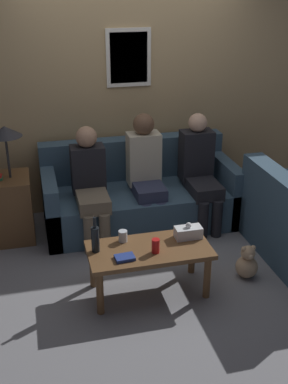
{
  "coord_description": "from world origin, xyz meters",
  "views": [
    {
      "loc": [
        -1.09,
        -4.08,
        2.51
      ],
      "look_at": [
        -0.11,
        -0.13,
        0.66
      ],
      "focal_mm": 45.0,
      "sensor_mm": 36.0,
      "label": 1
    }
  ],
  "objects_px": {
    "couch_main": "(139,196)",
    "person_middle": "(146,169)",
    "coffee_table": "(149,255)",
    "person_right": "(200,168)",
    "drinking_glass": "(123,236)",
    "wine_bottle": "(95,239)",
    "person_left": "(90,181)",
    "teddy_bear": "(247,263)"
  },
  "relations": [
    {
      "from": "coffee_table",
      "to": "drinking_glass",
      "type": "relative_size",
      "value": 10.41
    },
    {
      "from": "person_right",
      "to": "teddy_bear",
      "type": "distance_m",
      "value": 1.23
    },
    {
      "from": "couch_main",
      "to": "coffee_table",
      "type": "height_order",
      "value": "couch_main"
    },
    {
      "from": "drinking_glass",
      "to": "wine_bottle",
      "type": "bearing_deg",
      "value": -157.26
    },
    {
      "from": "drinking_glass",
      "to": "person_right",
      "type": "height_order",
      "value": "person_right"
    },
    {
      "from": "wine_bottle",
      "to": "teddy_bear",
      "type": "xyz_separation_m",
      "value": [
        1.35,
        -0.05,
        -0.41
      ]
    },
    {
      "from": "coffee_table",
      "to": "drinking_glass",
      "type": "distance_m",
      "value": 0.27
    },
    {
      "from": "person_right",
      "to": "drinking_glass",
      "type": "bearing_deg",
      "value": -136.76
    },
    {
      "from": "couch_main",
      "to": "person_left",
      "type": "distance_m",
      "value": 0.66
    },
    {
      "from": "person_middle",
      "to": "person_right",
      "type": "distance_m",
      "value": 0.58
    },
    {
      "from": "person_middle",
      "to": "person_right",
      "type": "height_order",
      "value": "person_middle"
    },
    {
      "from": "couch_main",
      "to": "person_middle",
      "type": "height_order",
      "value": "person_middle"
    },
    {
      "from": "couch_main",
      "to": "person_right",
      "type": "xyz_separation_m",
      "value": [
        0.63,
        -0.17,
        0.33
      ]
    },
    {
      "from": "drinking_glass",
      "to": "teddy_bear",
      "type": "bearing_deg",
      "value": -8.18
    },
    {
      "from": "couch_main",
      "to": "drinking_glass",
      "type": "distance_m",
      "value": 1.23
    },
    {
      "from": "person_left",
      "to": "person_middle",
      "type": "bearing_deg",
      "value": 7.38
    },
    {
      "from": "drinking_glass",
      "to": "person_right",
      "type": "xyz_separation_m",
      "value": [
        1.03,
        0.97,
        0.14
      ]
    },
    {
      "from": "person_middle",
      "to": "teddy_bear",
      "type": "relative_size",
      "value": 3.85
    },
    {
      "from": "wine_bottle",
      "to": "person_right",
      "type": "distance_m",
      "value": 1.68
    },
    {
      "from": "person_middle",
      "to": "person_left",
      "type": "bearing_deg",
      "value": -172.62
    },
    {
      "from": "couch_main",
      "to": "person_left",
      "type": "xyz_separation_m",
      "value": [
        -0.55,
        -0.2,
        0.32
      ]
    },
    {
      "from": "wine_bottle",
      "to": "person_right",
      "type": "height_order",
      "value": "person_right"
    },
    {
      "from": "wine_bottle",
      "to": "drinking_glass",
      "type": "relative_size",
      "value": 3.15
    },
    {
      "from": "drinking_glass",
      "to": "person_left",
      "type": "bearing_deg",
      "value": 98.41
    },
    {
      "from": "couch_main",
      "to": "wine_bottle",
      "type": "distance_m",
      "value": 1.43
    },
    {
      "from": "couch_main",
      "to": "coffee_table",
      "type": "bearing_deg",
      "value": -99.58
    },
    {
      "from": "couch_main",
      "to": "drinking_glass",
      "type": "xyz_separation_m",
      "value": [
        -0.41,
        -1.14,
        0.19
      ]
    },
    {
      "from": "drinking_glass",
      "to": "person_left",
      "type": "height_order",
      "value": "person_left"
    },
    {
      "from": "couch_main",
      "to": "coffee_table",
      "type": "xyz_separation_m",
      "value": [
        -0.22,
        -1.3,
        0.07
      ]
    },
    {
      "from": "coffee_table",
      "to": "teddy_bear",
      "type": "xyz_separation_m",
      "value": [
        0.91,
        0.0,
        -0.23
      ]
    },
    {
      "from": "coffee_table",
      "to": "teddy_bear",
      "type": "bearing_deg",
      "value": 0.2
    },
    {
      "from": "coffee_table",
      "to": "person_right",
      "type": "bearing_deg",
      "value": 53.26
    },
    {
      "from": "person_left",
      "to": "person_right",
      "type": "xyz_separation_m",
      "value": [
        1.17,
        0.03,
        0.02
      ]
    },
    {
      "from": "coffee_table",
      "to": "person_middle",
      "type": "xyz_separation_m",
      "value": [
        0.27,
        1.18,
        0.29
      ]
    },
    {
      "from": "person_middle",
      "to": "wine_bottle",
      "type": "bearing_deg",
      "value": -122.1
    },
    {
      "from": "couch_main",
      "to": "person_right",
      "type": "relative_size",
      "value": 1.72
    },
    {
      "from": "couch_main",
      "to": "wine_bottle",
      "type": "height_order",
      "value": "couch_main"
    },
    {
      "from": "couch_main",
      "to": "person_middle",
      "type": "xyz_separation_m",
      "value": [
        0.05,
        -0.12,
        0.36
      ]
    },
    {
      "from": "person_right",
      "to": "teddy_bear",
      "type": "height_order",
      "value": "person_right"
    },
    {
      "from": "wine_bottle",
      "to": "person_left",
      "type": "distance_m",
      "value": 1.05
    },
    {
      "from": "wine_bottle",
      "to": "teddy_bear",
      "type": "height_order",
      "value": "wine_bottle"
    },
    {
      "from": "coffee_table",
      "to": "person_right",
      "type": "relative_size",
      "value": 0.86
    }
  ]
}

